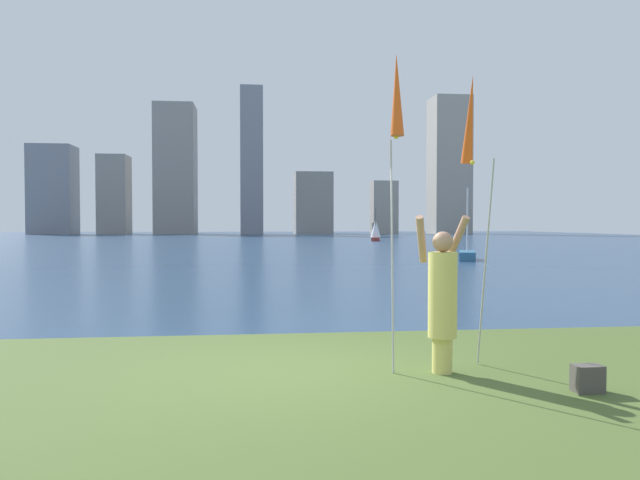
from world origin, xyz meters
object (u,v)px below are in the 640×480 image
Objects in this scene: bag at (588,379)px; sailboat_1 at (376,231)px; person at (442,295)px; kite_flag_right at (471,126)px; sailboat_4 at (467,255)px; kite_flag_left at (397,105)px.

bag is 54.28m from sailboat_1.
kite_flag_right is (0.59, 0.67, 2.16)m from person.
sailboat_1 is at bearing 77.04° from person.
kite_flag_right is 21.97m from sailboat_4.
sailboat_4 is (8.15, 21.10, -0.69)m from person.
person is 2.35m from kite_flag_left.
sailboat_1 reaches higher than bag.
kite_flag_left reaches higher than kite_flag_right.
sailboat_4 is at bearing 66.74° from person.
sailboat_4 reaches higher than bag.
bag is at bearing -38.88° from person.
bag is at bearing -25.46° from kite_flag_left.
kite_flag_right is at bearing 46.52° from person.
person is 1.81m from bag.
sailboat_4 is at bearing -93.45° from sailboat_1.
kite_flag_right reaches higher than person.
bag is 0.09× the size of sailboat_4.
kite_flag_right is 52.81m from sailboat_1.
kite_flag_left is 1.11× the size of sailboat_1.
sailboat_4 is (7.56, 20.43, -2.85)m from kite_flag_right.
kite_flag_left reaches higher than sailboat_1.
kite_flag_left is at bearing -101.42° from sailboat_1.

